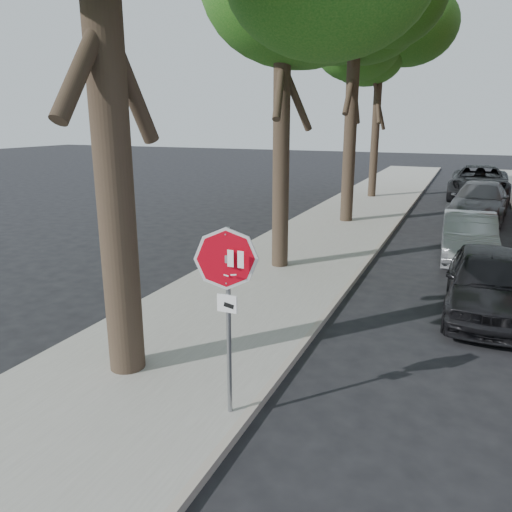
{
  "coord_description": "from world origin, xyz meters",
  "views": [
    {
      "loc": [
        2.03,
        -5.45,
        4.02
      ],
      "look_at": [
        -0.8,
        1.14,
        2.05
      ],
      "focal_mm": 35.0,
      "sensor_mm": 36.0,
      "label": 1
    }
  ],
  "objects_px": {
    "car_a": "(489,282)",
    "car_d": "(479,182)",
    "stop_sign": "(227,286)",
    "tree_mid_b": "(356,5)",
    "car_b": "(468,237)",
    "car_c": "(479,201)",
    "tree_far": "(380,52)"
  },
  "relations": [
    {
      "from": "tree_far",
      "to": "car_a",
      "type": "height_order",
      "value": "tree_far"
    },
    {
      "from": "stop_sign",
      "to": "car_c",
      "type": "bearing_deg",
      "value": 79.54
    },
    {
      "from": "tree_mid_b",
      "to": "car_b",
      "type": "height_order",
      "value": "tree_mid_b"
    },
    {
      "from": "stop_sign",
      "to": "tree_far",
      "type": "bearing_deg",
      "value": 95.46
    },
    {
      "from": "car_a",
      "to": "car_d",
      "type": "xyz_separation_m",
      "value": [
        -0.16,
        17.35,
        0.14
      ]
    },
    {
      "from": "tree_far",
      "to": "car_c",
      "type": "height_order",
      "value": "tree_far"
    },
    {
      "from": "stop_sign",
      "to": "tree_mid_b",
      "type": "xyz_separation_m",
      "value": [
        -1.72,
        14.15,
        6.05
      ]
    },
    {
      "from": "car_a",
      "to": "car_c",
      "type": "xyz_separation_m",
      "value": [
        -0.15,
        11.37,
        0.04
      ]
    },
    {
      "from": "car_a",
      "to": "car_b",
      "type": "height_order",
      "value": "car_a"
    },
    {
      "from": "stop_sign",
      "to": "car_a",
      "type": "relative_size",
      "value": 0.62
    },
    {
      "from": "tree_mid_b",
      "to": "car_d",
      "type": "xyz_separation_m",
      "value": [
        4.87,
        8.86,
        -7.14
      ]
    },
    {
      "from": "car_a",
      "to": "car_d",
      "type": "distance_m",
      "value": 17.35
    },
    {
      "from": "tree_mid_b",
      "to": "car_a",
      "type": "relative_size",
      "value": 2.47
    },
    {
      "from": "tree_mid_b",
      "to": "car_a",
      "type": "xyz_separation_m",
      "value": [
        5.02,
        -8.49,
        -7.28
      ]
    },
    {
      "from": "car_a",
      "to": "car_b",
      "type": "relative_size",
      "value": 1.01
    },
    {
      "from": "car_c",
      "to": "car_d",
      "type": "distance_m",
      "value": 5.98
    },
    {
      "from": "tree_mid_b",
      "to": "car_d",
      "type": "bearing_deg",
      "value": 61.23
    },
    {
      "from": "tree_mid_b",
      "to": "car_b",
      "type": "relative_size",
      "value": 2.5
    },
    {
      "from": "car_b",
      "to": "car_c",
      "type": "height_order",
      "value": "car_c"
    },
    {
      "from": "car_b",
      "to": "car_d",
      "type": "distance_m",
      "value": 12.89
    },
    {
      "from": "stop_sign",
      "to": "car_c",
      "type": "xyz_separation_m",
      "value": [
        3.15,
        17.03,
        -1.19
      ]
    },
    {
      "from": "car_a",
      "to": "car_c",
      "type": "distance_m",
      "value": 11.37
    },
    {
      "from": "tree_mid_b",
      "to": "car_d",
      "type": "relative_size",
      "value": 1.68
    },
    {
      "from": "tree_far",
      "to": "car_d",
      "type": "bearing_deg",
      "value": 19.97
    },
    {
      "from": "car_a",
      "to": "stop_sign",
      "type": "bearing_deg",
      "value": -120.7
    },
    {
      "from": "car_c",
      "to": "car_d",
      "type": "height_order",
      "value": "car_d"
    },
    {
      "from": "car_c",
      "to": "car_a",
      "type": "bearing_deg",
      "value": -83.56
    },
    {
      "from": "car_a",
      "to": "car_c",
      "type": "height_order",
      "value": "car_c"
    },
    {
      "from": "car_a",
      "to": "car_d",
      "type": "bearing_deg",
      "value": 90.05
    },
    {
      "from": "car_a",
      "to": "car_d",
      "type": "height_order",
      "value": "car_d"
    },
    {
      "from": "car_c",
      "to": "car_d",
      "type": "bearing_deg",
      "value": 95.69
    },
    {
      "from": "car_c",
      "to": "car_b",
      "type": "bearing_deg",
      "value": -86.84
    }
  ]
}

